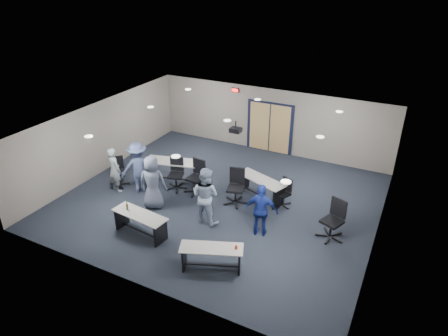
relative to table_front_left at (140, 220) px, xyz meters
The scene contains 25 objects.
floor 3.07m from the table_front_left, 67.00° to the left, with size 10.00×10.00×0.00m, color #1B222B.
back_wall 7.43m from the table_front_left, 80.78° to the left, with size 10.00×0.04×2.70m, color gray.
front_wall 2.25m from the table_front_left, 55.33° to the right, with size 10.00×0.04×2.70m, color gray.
left_wall 4.81m from the table_front_left, 143.84° to the left, with size 0.04×9.00×2.70m, color gray.
right_wall 6.84m from the table_front_left, 24.28° to the left, with size 0.04×9.00×2.70m, color gray.
ceiling 3.75m from the table_front_left, 67.00° to the left, with size 10.00×9.00×0.04m, color white.
double_door 7.37m from the table_front_left, 80.73° to the left, with size 2.00×0.07×2.20m.
exit_sign 7.51m from the table_front_left, 93.29° to the left, with size 0.32×0.07×0.18m.
ceiling_projector 4.09m from the table_front_left, 65.71° to the left, with size 0.35×0.32×0.37m.
ceiling_can_lights 3.93m from the table_front_left, 68.72° to the left, with size 6.24×5.74×0.02m, color white, non-canonical shape.
table_front_left is the anchor object (origin of this frame).
table_front_right 2.59m from the table_front_left, ahead, with size 1.71×1.11×0.77m.
table_back_left 3.29m from the table_front_left, 106.05° to the left, with size 2.13×1.17×0.82m.
table_back_right 4.21m from the table_front_left, 56.33° to the left, with size 1.89×1.18×0.73m.
chair_back_a 2.80m from the table_front_left, 101.48° to the left, with size 0.71×0.71×1.13m, color black, non-canonical shape.
chair_back_b 2.83m from the table_front_left, 86.08° to the left, with size 0.75×0.75×1.19m, color black, non-canonical shape.
chair_back_c 3.31m from the table_front_left, 58.36° to the left, with size 0.76×0.76×1.21m, color black, non-canonical shape.
chair_back_d 4.62m from the table_front_left, 46.88° to the left, with size 0.61×0.61×0.96m, color black, non-canonical shape.
chair_loose_left 3.21m from the table_front_left, 141.35° to the left, with size 0.67×0.67×1.06m, color black, non-canonical shape.
chair_loose_right 5.53m from the table_front_left, 25.25° to the left, with size 0.75×0.75×1.20m, color black, non-canonical shape.
person_gray 2.91m from the table_front_left, 144.41° to the left, with size 0.59×0.39×1.63m, color #8E999B.
person_plaid 1.59m from the table_front_left, 111.10° to the left, with size 0.88×0.58×1.81m, color slate.
person_lightblue 2.04m from the table_front_left, 46.77° to the left, with size 0.89×0.69×1.83m, color #97ABC8.
person_navy 3.53m from the table_front_left, 26.99° to the left, with size 0.97×0.40×1.65m, color navy.
person_back 2.64m from the table_front_left, 128.10° to the left, with size 1.18×0.68×1.83m, color #414C75.
Camera 1 is at (5.35, -10.26, 7.09)m, focal length 32.00 mm.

